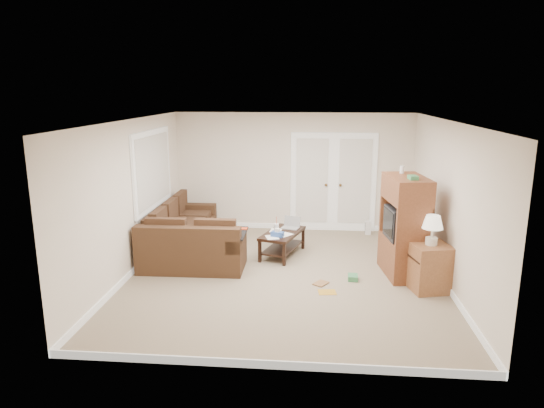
# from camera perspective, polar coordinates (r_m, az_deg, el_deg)

# --- Properties ---
(floor) EXTENTS (5.50, 5.50, 0.00)m
(floor) POSITION_cam_1_polar(r_m,az_deg,el_deg) (8.01, 1.51, -8.37)
(floor) COLOR gray
(floor) RESTS_ON ground
(ceiling) EXTENTS (5.00, 5.50, 0.02)m
(ceiling) POSITION_cam_1_polar(r_m,az_deg,el_deg) (7.46, 1.63, 9.78)
(ceiling) COLOR white
(ceiling) RESTS_ON wall_back
(wall_left) EXTENTS (0.02, 5.50, 2.50)m
(wall_left) POSITION_cam_1_polar(r_m,az_deg,el_deg) (8.18, -16.20, 0.71)
(wall_left) COLOR white
(wall_left) RESTS_ON floor
(wall_right) EXTENTS (0.02, 5.50, 2.50)m
(wall_right) POSITION_cam_1_polar(r_m,az_deg,el_deg) (7.90, 19.99, 0.00)
(wall_right) COLOR white
(wall_right) RESTS_ON floor
(wall_back) EXTENTS (5.00, 0.02, 2.50)m
(wall_back) POSITION_cam_1_polar(r_m,az_deg,el_deg) (10.33, 2.51, 3.78)
(wall_back) COLOR white
(wall_back) RESTS_ON floor
(wall_front) EXTENTS (5.00, 0.02, 2.50)m
(wall_front) POSITION_cam_1_polar(r_m,az_deg,el_deg) (5.00, -0.39, -6.64)
(wall_front) COLOR white
(wall_front) RESTS_ON floor
(baseboards) EXTENTS (5.00, 5.50, 0.10)m
(baseboards) POSITION_cam_1_polar(r_m,az_deg,el_deg) (7.99, 1.51, -8.03)
(baseboards) COLOR white
(baseboards) RESTS_ON floor
(french_doors) EXTENTS (1.80, 0.05, 2.13)m
(french_doors) POSITION_cam_1_polar(r_m,az_deg,el_deg) (10.33, 7.21, 2.48)
(french_doors) COLOR white
(french_doors) RESTS_ON floor
(window_left) EXTENTS (0.05, 1.92, 1.42)m
(window_left) POSITION_cam_1_polar(r_m,az_deg,el_deg) (9.03, -13.85, 3.95)
(window_left) COLOR white
(window_left) RESTS_ON wall_left
(sectional_sofa) EXTENTS (1.81, 2.67, 0.82)m
(sectional_sofa) POSITION_cam_1_polar(r_m,az_deg,el_deg) (8.94, -9.99, -4.05)
(sectional_sofa) COLOR #452C1A
(sectional_sofa) RESTS_ON floor
(coffee_table) EXTENTS (0.84, 1.19, 0.73)m
(coffee_table) POSITION_cam_1_polar(r_m,az_deg,el_deg) (8.87, 1.28, -4.53)
(coffee_table) COLOR black
(coffee_table) RESTS_ON floor
(tv_armoire) EXTENTS (0.69, 1.08, 1.75)m
(tv_armoire) POSITION_cam_1_polar(r_m,az_deg,el_deg) (8.08, 15.29, -2.50)
(tv_armoire) COLOR brown
(tv_armoire) RESTS_ON floor
(side_cabinet) EXTENTS (0.66, 0.66, 1.16)m
(side_cabinet) POSITION_cam_1_polar(r_m,az_deg,el_deg) (7.69, 18.05, -6.66)
(side_cabinet) COLOR #925B35
(side_cabinet) RESTS_ON floor
(space_heater) EXTENTS (0.12, 0.10, 0.29)m
(space_heater) POSITION_cam_1_polar(r_m,az_deg,el_deg) (10.34, 11.24, -2.74)
(space_heater) COLOR white
(space_heater) RESTS_ON floor
(floor_magazine) EXTENTS (0.29, 0.24, 0.01)m
(floor_magazine) POSITION_cam_1_polar(r_m,az_deg,el_deg) (7.42, 6.50, -10.26)
(floor_magazine) COLOR #BF8721
(floor_magazine) RESTS_ON floor
(floor_greenbox) EXTENTS (0.16, 0.21, 0.08)m
(floor_greenbox) POSITION_cam_1_polar(r_m,az_deg,el_deg) (7.91, 9.49, -8.52)
(floor_greenbox) COLOR #3A814D
(floor_greenbox) RESTS_ON floor
(floor_book) EXTENTS (0.28, 0.30, 0.02)m
(floor_book) POSITION_cam_1_polar(r_m,az_deg,el_deg) (7.75, 5.20, -9.13)
(floor_book) COLOR brown
(floor_book) RESTS_ON floor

